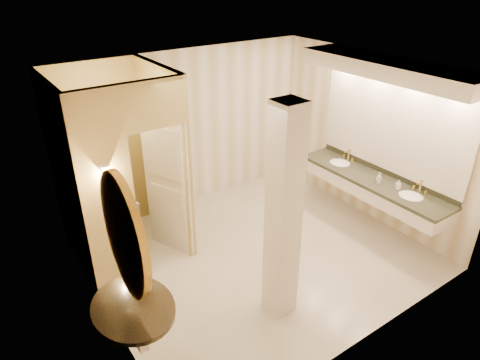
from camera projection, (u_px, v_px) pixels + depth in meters
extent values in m
plane|color=beige|center=(257.00, 254.00, 6.41)|extent=(4.50, 4.50, 0.00)
plane|color=white|center=(261.00, 73.00, 5.18)|extent=(4.50, 4.50, 0.00)
cube|color=white|center=(188.00, 130.00, 7.25)|extent=(4.50, 0.02, 2.70)
cube|color=white|center=(378.00, 244.00, 4.33)|extent=(4.50, 0.02, 2.70)
cube|color=white|center=(94.00, 225.00, 4.65)|extent=(0.02, 4.00, 2.70)
cube|color=white|center=(369.00, 138.00, 6.94)|extent=(0.02, 4.00, 2.70)
cube|color=#D5BF6F|center=(165.00, 156.00, 6.30)|extent=(0.10, 1.50, 2.70)
cube|color=#D5BF6F|center=(108.00, 198.00, 5.18)|extent=(0.65, 0.10, 2.70)
cube|color=#D5BF6F|center=(155.00, 104.00, 5.07)|extent=(0.80, 0.10, 0.60)
cube|color=white|center=(168.00, 187.00, 6.07)|extent=(0.37, 0.75, 2.10)
cylinder|color=gold|center=(107.00, 186.00, 5.04)|extent=(0.03, 0.03, 0.30)
cone|color=white|center=(105.00, 171.00, 4.95)|extent=(0.14, 0.14, 0.14)
cube|color=white|center=(371.00, 186.00, 6.78)|extent=(0.60, 2.57, 0.24)
cube|color=black|center=(372.00, 179.00, 6.72)|extent=(0.64, 2.61, 0.05)
cube|color=black|center=(385.00, 171.00, 6.83)|extent=(0.03, 2.57, 0.10)
ellipsoid|color=white|center=(410.00, 198.00, 6.22)|extent=(0.40, 0.44, 0.15)
cylinder|color=gold|center=(420.00, 187.00, 6.26)|extent=(0.03, 0.03, 0.22)
ellipsoid|color=white|center=(340.00, 165.00, 7.24)|extent=(0.40, 0.44, 0.15)
cylinder|color=gold|center=(349.00, 155.00, 7.28)|extent=(0.03, 0.03, 0.22)
cube|color=white|center=(392.00, 125.00, 6.47)|extent=(0.03, 2.57, 1.40)
cube|color=white|center=(390.00, 68.00, 5.92)|extent=(0.75, 2.77, 0.22)
cylinder|color=black|center=(133.00, 308.00, 4.23)|extent=(0.99, 0.99, 0.05)
cube|color=white|center=(140.00, 328.00, 4.39)|extent=(0.10, 0.10, 0.60)
cylinder|color=gold|center=(125.00, 236.00, 3.85)|extent=(0.07, 0.99, 0.99)
cylinder|color=white|center=(129.00, 235.00, 3.87)|extent=(0.02, 0.79, 0.79)
cube|color=white|center=(283.00, 217.00, 4.80)|extent=(0.31, 0.31, 2.70)
cube|color=black|center=(141.00, 284.00, 4.40)|extent=(0.15, 0.15, 0.14)
imported|color=white|center=(112.00, 223.00, 6.38)|extent=(0.71, 0.93, 0.84)
imported|color=beige|center=(398.00, 185.00, 6.35)|extent=(0.08, 0.08, 0.15)
imported|color=silver|center=(379.00, 178.00, 6.59)|extent=(0.11, 0.11, 0.11)
imported|color=#C6B28C|center=(379.00, 178.00, 6.50)|extent=(0.07, 0.07, 0.18)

